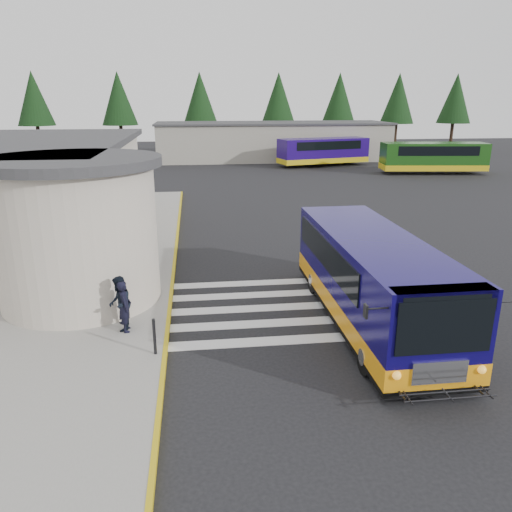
{
  "coord_description": "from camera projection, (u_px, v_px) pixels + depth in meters",
  "views": [
    {
      "loc": [
        -3.08,
        -16.06,
        6.69
      ],
      "look_at": [
        -1.16,
        -0.5,
        1.75
      ],
      "focal_mm": 35.0,
      "sensor_mm": 36.0,
      "label": 1
    }
  ],
  "objects": [
    {
      "name": "transit_bus",
      "position": [
        372.0,
        283.0,
        15.28
      ],
      "size": [
        3.56,
        9.81,
        2.76
      ],
      "rotation": [
        0.0,
        0.0,
        0.0
      ],
      "color": "#0D064C",
      "rests_on": "ground"
    },
    {
      "name": "far_bus_a",
      "position": [
        323.0,
        151.0,
        51.86
      ],
      "size": [
        9.84,
        4.88,
        2.45
      ],
      "rotation": [
        0.0,
        0.0,
        1.82
      ],
      "color": "#1D075C",
      "rests_on": "ground"
    },
    {
      "name": "crosswalk",
      "position": [
        276.0,
        307.0,
        16.76
      ],
      "size": [
        8.0,
        5.35,
        0.01
      ],
      "color": "silver",
      "rests_on": "ground"
    },
    {
      "name": "sidewalk",
      "position": [
        51.0,
        269.0,
        20.28
      ],
      "size": [
        10.0,
        34.0,
        0.15
      ],
      "primitive_type": "cube",
      "color": "gray",
      "rests_on": "ground"
    },
    {
      "name": "ground",
      "position": [
        287.0,
        298.0,
        17.57
      ],
      "size": [
        140.0,
        140.0,
        0.0
      ],
      "primitive_type": "plane",
      "color": "black",
      "rests_on": "ground"
    },
    {
      "name": "pedestrian_b",
      "position": [
        120.0,
        304.0,
        14.6
      ],
      "size": [
        0.7,
        0.86,
        1.65
      ],
      "primitive_type": "imported",
      "rotation": [
        0.0,
        0.0,
        -1.47
      ],
      "color": "black",
      "rests_on": "sidewalk"
    },
    {
      "name": "tree_line",
      "position": [
        265.0,
        99.0,
        63.61
      ],
      "size": [
        58.4,
        4.4,
        10.0
      ],
      "color": "black",
      "rests_on": "ground"
    },
    {
      "name": "far_bus_b",
      "position": [
        433.0,
        156.0,
        46.48
      ],
      "size": [
        9.76,
        3.74,
        2.46
      ],
      "rotation": [
        0.0,
        0.0,
        1.46
      ],
      "color": "#184312",
      "rests_on": "ground"
    },
    {
      "name": "depot_building",
      "position": [
        272.0,
        141.0,
        57.4
      ],
      "size": [
        26.4,
        8.4,
        4.2
      ],
      "color": "gray",
      "rests_on": "ground"
    },
    {
      "name": "curb_strip",
      "position": [
        174.0,
        265.0,
        20.86
      ],
      "size": [
        0.12,
        34.0,
        0.16
      ],
      "primitive_type": "cube",
      "color": "gold",
      "rests_on": "ground"
    },
    {
      "name": "pedestrian_a",
      "position": [
        125.0,
        306.0,
        14.53
      ],
      "size": [
        0.44,
        0.61,
        1.55
      ],
      "primitive_type": "imported",
      "rotation": [
        0.0,
        0.0,
        1.7
      ],
      "color": "black",
      "rests_on": "sidewalk"
    },
    {
      "name": "station_building",
      "position": [
        19.0,
        197.0,
        22.07
      ],
      "size": [
        12.7,
        18.7,
        4.8
      ],
      "color": "#BDB1A0",
      "rests_on": "ground"
    },
    {
      "name": "bollard",
      "position": [
        154.0,
        337.0,
        13.26
      ],
      "size": [
        0.08,
        0.08,
        1.02
      ],
      "primitive_type": "cylinder",
      "color": "black",
      "rests_on": "sidewalk"
    }
  ]
}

